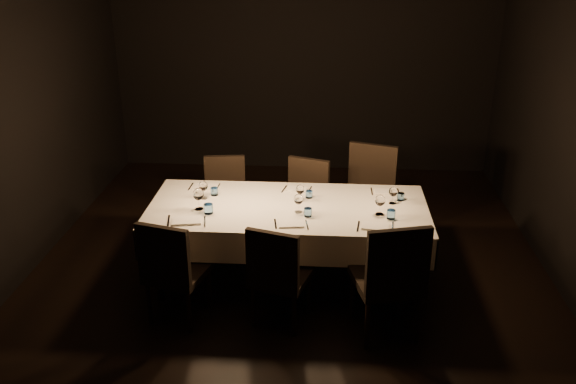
# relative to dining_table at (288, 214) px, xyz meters

# --- Properties ---
(room) EXTENTS (5.01, 6.01, 3.01)m
(room) POSITION_rel_dining_table_xyz_m (0.00, 0.00, 0.81)
(room) COLOR black
(room) RESTS_ON ground
(dining_table) EXTENTS (2.52, 1.12, 0.76)m
(dining_table) POSITION_rel_dining_table_xyz_m (0.00, 0.00, 0.00)
(dining_table) COLOR black
(dining_table) RESTS_ON ground
(chair_near_left) EXTENTS (0.56, 0.56, 0.95)m
(chair_near_left) POSITION_rel_dining_table_xyz_m (-0.90, -0.75, -0.16)
(chair_near_left) COLOR black
(chair_near_left) RESTS_ON ground
(place_setting_near_left) EXTENTS (0.38, 0.42, 0.20)m
(place_setting_near_left) POSITION_rel_dining_table_xyz_m (-0.78, -0.22, 0.15)
(place_setting_near_left) COLOR white
(place_setting_near_left) RESTS_ON dining_table
(chair_near_center) EXTENTS (0.55, 0.55, 0.92)m
(chair_near_center) POSITION_rel_dining_table_xyz_m (-0.04, -0.73, -0.18)
(chair_near_center) COLOR black
(chair_near_center) RESTS_ON ground
(place_setting_near_center) EXTENTS (0.32, 0.40, 0.17)m
(place_setting_near_center) POSITION_rel_dining_table_xyz_m (0.11, -0.22, 0.14)
(place_setting_near_center) COLOR white
(place_setting_near_center) RESTS_ON dining_table
(chair_near_right) EXTENTS (0.61, 0.61, 1.04)m
(chair_near_right) POSITION_rel_dining_table_xyz_m (0.86, -0.84, -0.12)
(chair_near_right) COLOR black
(chair_near_right) RESTS_ON ground
(place_setting_near_right) EXTENTS (0.34, 0.41, 0.19)m
(place_setting_near_right) POSITION_rel_dining_table_xyz_m (0.82, -0.22, 0.15)
(place_setting_near_right) COLOR white
(place_setting_near_right) RESTS_ON dining_table
(chair_far_left) EXTENTS (0.48, 0.48, 0.89)m
(chair_far_left) POSITION_rel_dining_table_xyz_m (-0.72, 0.84, -0.19)
(chair_far_left) COLOR black
(chair_far_left) RESTS_ON ground
(place_setting_far_left) EXTENTS (0.31, 0.40, 0.17)m
(place_setting_far_left) POSITION_rel_dining_table_xyz_m (-0.79, 0.22, 0.14)
(place_setting_far_left) COLOR white
(place_setting_far_left) RESTS_ON dining_table
(chair_far_center) EXTENTS (0.56, 0.56, 0.92)m
(chair_far_center) POSITION_rel_dining_table_xyz_m (0.12, 0.74, -0.18)
(chair_far_center) COLOR black
(chair_far_center) RESTS_ON ground
(place_setting_far_center) EXTENTS (0.30, 0.39, 0.16)m
(place_setting_far_center) POSITION_rel_dining_table_xyz_m (0.11, 0.22, 0.14)
(place_setting_far_center) COLOR white
(place_setting_far_center) RESTS_ON dining_table
(chair_far_right) EXTENTS (0.63, 0.63, 1.05)m
(chair_far_right) POSITION_rel_dining_table_xyz_m (0.78, 0.82, -0.12)
(chair_far_right) COLOR black
(chair_far_right) RESTS_ON ground
(place_setting_far_right) EXTENTS (0.29, 0.39, 0.16)m
(place_setting_far_right) POSITION_rel_dining_table_xyz_m (0.95, 0.22, 0.14)
(place_setting_far_right) COLOR white
(place_setting_far_right) RESTS_ON dining_table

